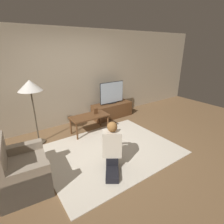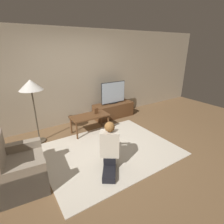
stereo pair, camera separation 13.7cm
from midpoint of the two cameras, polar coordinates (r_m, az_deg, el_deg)
name	(u,v)px [view 1 (the left image)]	position (r m, az deg, el deg)	size (l,w,h in m)	color
ground_plane	(111,150)	(3.91, -1.39, -12.42)	(10.00, 10.00, 0.00)	brown
wall_back	(71,78)	(5.07, -13.94, 10.65)	(10.00, 0.06, 2.60)	tan
rug	(111,150)	(3.90, -1.39, -12.32)	(2.73, 2.14, 0.02)	beige
tv_stand	(112,110)	(5.55, -0.74, 0.60)	(1.27, 0.48, 0.45)	brown
tv	(112,93)	(5.38, -0.79, 6.31)	(0.83, 0.08, 0.68)	black
coffee_table	(89,118)	(4.53, -8.26, -1.81)	(0.97, 0.46, 0.47)	brown
floor_lamp	(30,88)	(4.10, -26.00, 6.92)	(0.50, 0.50, 1.48)	#4C4233
armchair	(21,172)	(3.23, -28.64, -16.83)	(0.79, 0.93, 0.88)	gray
person_kneeling	(112,147)	(3.17, -1.21, -11.45)	(0.69, 0.84, 0.92)	black
picture_frame	(96,111)	(4.57, -6.12, 0.23)	(0.11, 0.01, 0.15)	brown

